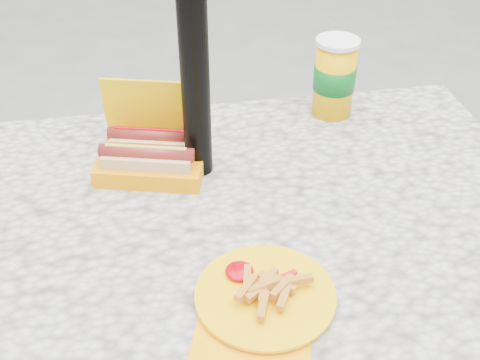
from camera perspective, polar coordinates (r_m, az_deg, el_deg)
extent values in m
cube|color=beige|center=(1.02, -2.74, -5.21)|extent=(1.20, 0.80, 0.05)
cylinder|color=black|center=(1.60, 14.23, -5.97)|extent=(0.07, 0.07, 0.70)
cube|color=#FFC000|center=(1.12, -8.33, 1.53)|extent=(0.22, 0.17, 0.03)
cube|color=#FFC000|center=(1.13, -8.04, 6.55)|extent=(0.19, 0.06, 0.13)
cube|color=#D3B980|center=(1.09, -8.74, 1.51)|extent=(0.17, 0.09, 0.04)
cylinder|color=maroon|center=(1.08, -8.86, 2.56)|extent=(0.17, 0.07, 0.03)
cylinder|color=gold|center=(1.07, -8.92, 3.08)|extent=(0.14, 0.05, 0.01)
cube|color=#D3B980|center=(1.14, -8.11, 3.18)|extent=(0.17, 0.09, 0.04)
cylinder|color=maroon|center=(1.12, -8.21, 4.21)|extent=(0.17, 0.07, 0.03)
cylinder|color=#A50008|center=(1.12, -8.26, 4.72)|extent=(0.14, 0.05, 0.01)
cube|color=#F6A801|center=(0.83, 1.01, -15.82)|extent=(0.20, 0.20, 0.00)
cylinder|color=#FFC000|center=(0.88, 2.41, -10.91)|extent=(0.19, 0.19, 0.01)
cylinder|color=#FFC000|center=(0.88, 2.42, -10.76)|extent=(0.20, 0.20, 0.01)
cube|color=#C9711F|center=(0.86, 2.19, -10.37)|extent=(0.03, 0.05, 0.01)
cube|color=#C9711F|center=(0.87, 3.47, -9.66)|extent=(0.05, 0.02, 0.01)
cube|color=#C9711F|center=(0.86, 4.03, -10.08)|extent=(0.04, 0.04, 0.01)
cube|color=#C9711F|center=(0.88, 2.52, -9.46)|extent=(0.04, 0.04, 0.01)
cube|color=#C9711F|center=(0.85, 0.58, -10.21)|extent=(0.04, 0.04, 0.01)
cube|color=#C9711F|center=(0.87, 3.00, -9.78)|extent=(0.04, 0.05, 0.01)
cube|color=#C9711F|center=(0.85, 4.20, -10.94)|extent=(0.03, 0.05, 0.01)
cube|color=#C9711F|center=(0.86, 2.18, -10.13)|extent=(0.05, 0.03, 0.01)
cube|color=#C9711F|center=(0.87, 5.40, -9.45)|extent=(0.05, 0.01, 0.01)
cube|color=#C9711F|center=(0.86, 1.78, -10.38)|extent=(0.05, 0.04, 0.01)
cube|color=#C9711F|center=(0.87, 3.92, -9.69)|extent=(0.04, 0.04, 0.01)
cube|color=#C9711F|center=(0.88, 0.69, -9.33)|extent=(0.02, 0.05, 0.01)
cube|color=#C9711F|center=(0.84, 2.23, -11.80)|extent=(0.03, 0.05, 0.01)
cube|color=#C9711F|center=(0.87, 1.56, -10.24)|extent=(0.05, 0.04, 0.01)
cube|color=#C9711F|center=(0.87, 2.51, -9.83)|extent=(0.05, 0.02, 0.01)
ellipsoid|color=#A50008|center=(0.90, -0.06, -8.63)|extent=(0.04, 0.04, 0.01)
cube|color=red|center=(0.87, 2.99, -9.59)|extent=(0.08, 0.04, 0.00)
cylinder|color=#FFB500|center=(1.28, 8.93, 9.40)|extent=(0.08, 0.08, 0.16)
cylinder|color=#075B18|center=(1.28, 8.95, 9.59)|extent=(0.09, 0.09, 0.05)
cylinder|color=white|center=(1.25, 9.29, 12.81)|extent=(0.09, 0.09, 0.01)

